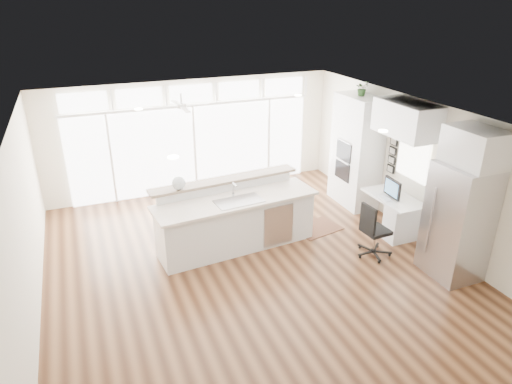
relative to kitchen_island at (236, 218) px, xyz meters
name	(u,v)px	position (x,y,z in m)	size (l,w,h in m)	color
floor	(255,270)	(0.02, -0.89, -0.63)	(7.00, 8.00, 0.02)	#422514
ceiling	(255,121)	(0.02, -0.89, 2.08)	(7.00, 8.00, 0.02)	white
wall_back	(193,136)	(0.02, 3.11, 0.73)	(7.00, 0.04, 2.70)	silver
wall_front	(419,370)	(0.02, -4.89, 0.73)	(7.00, 0.04, 2.70)	silver
wall_left	(22,240)	(-3.48, -0.89, 0.73)	(0.04, 8.00, 2.70)	silver
wall_right	(424,172)	(3.52, -0.89, 0.73)	(0.04, 8.00, 2.70)	silver
glass_wall	(194,149)	(0.02, 3.05, 0.43)	(5.80, 0.06, 2.08)	white
transom_row	(191,94)	(0.02, 3.05, 1.76)	(5.90, 0.06, 0.40)	white
desk_window	(413,158)	(3.48, -0.59, 0.93)	(0.04, 0.85, 0.85)	white
ceiling_fan	(181,101)	(-0.48, 1.91, 1.86)	(1.16, 1.16, 0.32)	white
recessed_lights	(250,119)	(0.02, -0.69, 2.06)	(3.40, 3.00, 0.02)	white
oven_cabinet	(356,151)	(3.19, 0.91, 0.63)	(0.64, 1.20, 2.50)	white
desk_nook	(392,214)	(3.15, -0.59, -0.24)	(0.72, 1.30, 0.76)	white
upper_cabinets	(407,119)	(3.19, -0.59, 1.73)	(0.64, 1.30, 0.64)	white
refrigerator	(458,222)	(3.13, -2.24, 0.38)	(0.76, 0.90, 2.00)	#B9B9BE
fridge_cabinet	(475,147)	(3.19, -2.24, 1.68)	(0.64, 0.90, 0.60)	white
framed_photos	(392,155)	(3.48, 0.03, 0.78)	(0.06, 0.22, 0.80)	black
kitchen_island	(236,218)	(0.00, 0.00, 0.00)	(3.11, 1.17, 1.23)	white
rug	(317,228)	(1.80, 0.06, -0.61)	(0.94, 0.68, 0.01)	#361B11
office_chair	(376,230)	(2.26, -1.25, -0.10)	(0.54, 0.50, 1.04)	black
fishbowl	(179,183)	(-0.98, 0.31, 0.74)	(0.25, 0.25, 0.25)	silver
monitor	(392,188)	(3.07, -0.59, 0.35)	(0.08, 0.50, 0.42)	black
keyboard	(384,199)	(2.90, -0.59, 0.15)	(0.12, 0.31, 0.02)	white
potted_plant	(362,90)	(3.19, 0.91, 2.01)	(0.29, 0.32, 0.25)	#2B5223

